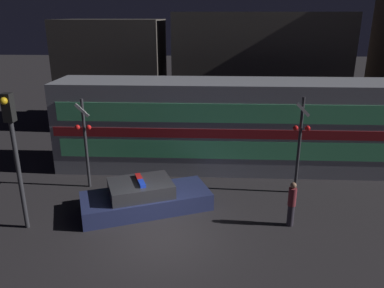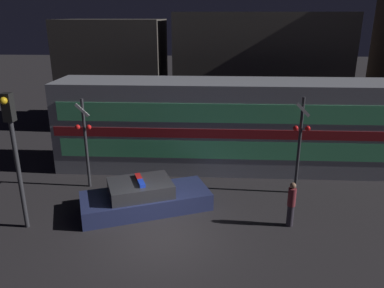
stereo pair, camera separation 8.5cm
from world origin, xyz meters
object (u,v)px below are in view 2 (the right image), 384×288
Objects in this scene: police_car at (145,198)px; traffic_light_corner at (13,141)px; train at (229,125)px; pedestrian at (291,204)px; crossing_signal_near at (300,142)px.

traffic_light_corner is (-3.87, -1.51, 2.69)m from police_car.
train is 3.41× the size of traffic_light_corner.
police_car is 4.95m from traffic_light_corner.
crossing_signal_near reaches higher than pedestrian.
pedestrian is at bearing -69.87° from train.
traffic_light_corner is at bearing -140.23° from train.
police_car is 6.46m from crossing_signal_near.
train is 5.77m from police_car.
crossing_signal_near is (5.98, 1.70, 1.77)m from police_car.
pedestrian is 0.35× the size of traffic_light_corner.
police_car is 5.35m from pedestrian.
police_car is at bearing 21.32° from traffic_light_corner.
traffic_light_corner reaches higher than crossing_signal_near.
train is at bearing 134.27° from crossing_signal_near.
train is 5.85m from pedestrian.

